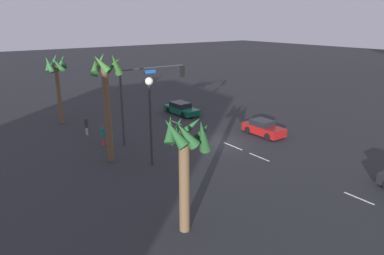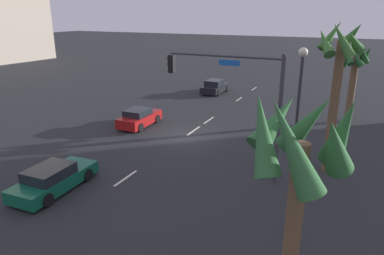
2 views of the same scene
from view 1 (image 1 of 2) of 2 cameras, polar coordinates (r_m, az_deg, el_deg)
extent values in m
plane|color=#232628|center=(30.32, 4.95, -2.34)|extent=(220.00, 220.00, 0.00)
cube|color=silver|center=(23.29, 25.75, -10.43)|extent=(1.87, 0.14, 0.01)
cube|color=silver|center=(27.40, 10.99, -4.79)|extent=(2.06, 0.14, 0.01)
cube|color=silver|center=(29.34, 6.75, -3.07)|extent=(2.24, 0.14, 0.01)
cube|color=silver|center=(35.78, -2.64, 0.80)|extent=(2.01, 0.14, 0.01)
cube|color=maroon|center=(32.50, 11.70, -0.30)|extent=(3.95, 1.74, 0.74)
cube|color=black|center=(32.47, 11.46, 0.81)|extent=(1.90, 1.53, 0.46)
cylinder|color=black|center=(32.41, 14.25, -0.92)|extent=(0.64, 0.22, 0.64)
cylinder|color=black|center=(31.21, 12.32, -1.49)|extent=(0.64, 0.22, 0.64)
cylinder|color=black|center=(33.92, 11.09, 0.11)|extent=(0.64, 0.22, 0.64)
cylinder|color=black|center=(32.78, 9.15, -0.39)|extent=(0.64, 0.22, 0.64)
cube|color=#0F5138|center=(38.95, -1.69, 2.91)|extent=(4.59, 1.99, 0.63)
cube|color=black|center=(39.03, -1.94, 3.80)|extent=(2.23, 1.68, 0.52)
cylinder|color=black|center=(38.43, 0.59, 2.47)|extent=(0.65, 0.24, 0.64)
cylinder|color=black|center=(37.41, -1.47, 2.05)|extent=(0.65, 0.24, 0.64)
cylinder|color=black|center=(40.58, -1.90, 3.27)|extent=(0.65, 0.24, 0.64)
cylinder|color=black|center=(39.62, -3.91, 2.89)|extent=(0.65, 0.24, 0.64)
cylinder|color=#38383D|center=(29.03, -11.42, 3.24)|extent=(0.20, 0.20, 6.55)
cylinder|color=#38383D|center=(29.77, -6.47, 9.76)|extent=(0.21, 5.97, 0.12)
cube|color=black|center=(31.39, -1.61, 9.19)|extent=(0.32, 0.32, 0.95)
sphere|color=#360503|center=(31.45, -1.34, 9.75)|extent=(0.20, 0.20, 0.20)
sphere|color=#392605|center=(31.49, -1.34, 9.20)|extent=(0.20, 0.20, 0.20)
sphere|color=green|center=(31.53, -1.33, 8.66)|extent=(0.20, 0.20, 0.20)
cube|color=#1959B2|center=(29.68, -6.96, 9.09)|extent=(0.06, 1.10, 0.28)
cylinder|color=#2D2D33|center=(24.77, -6.80, 0.21)|extent=(0.18, 0.18, 5.87)
sphere|color=#F2EACC|center=(24.02, -7.07, 7.56)|extent=(0.56, 0.56, 0.56)
cylinder|color=#BF3833|center=(30.09, -14.34, -2.25)|extent=(0.33, 0.33, 0.74)
cylinder|color=#1E7266|center=(29.84, -14.45, -0.84)|extent=(0.44, 0.44, 0.81)
sphere|color=brown|center=(29.69, -14.52, 0.11)|extent=(0.22, 0.22, 0.22)
cylinder|color=#B2A58C|center=(33.31, -16.90, -0.59)|extent=(0.30, 0.30, 0.71)
cylinder|color=#333338|center=(33.10, -17.01, 0.63)|extent=(0.40, 0.40, 0.77)
sphere|color=brown|center=(32.97, -17.08, 1.45)|extent=(0.21, 0.21, 0.21)
cylinder|color=brown|center=(37.29, -21.01, 4.96)|extent=(0.38, 0.38, 5.84)
cone|color=#2D6633|center=(37.73, -21.87, 9.86)|extent=(0.62, 1.37, 1.95)
cone|color=#2D6633|center=(36.88, -22.59, 9.47)|extent=(1.32, 0.92, 1.45)
cone|color=#2D6633|center=(36.26, -22.47, 9.55)|extent=(1.30, 1.05, 1.70)
cone|color=#2D6633|center=(36.10, -21.18, 9.62)|extent=(0.60, 1.32, 1.55)
cone|color=#2D6633|center=(36.65, -20.45, 9.94)|extent=(1.55, 1.17, 1.34)
cone|color=#2D6633|center=(37.46, -20.70, 9.94)|extent=(1.39, 1.21, 1.77)
cylinder|color=brown|center=(25.82, -13.66, 1.94)|extent=(0.47, 0.47, 7.08)
cone|color=#38702D|center=(25.93, -15.07, 10.02)|extent=(0.62, 1.38, 1.78)
cone|color=#38702D|center=(25.22, -15.68, 9.58)|extent=(1.44, 1.12, 1.24)
cone|color=#38702D|center=(24.48, -14.71, 10.14)|extent=(1.24, 1.37, 1.39)
cone|color=#38702D|center=(24.76, -12.44, 10.18)|extent=(1.39, 1.46, 1.73)
cone|color=#38702D|center=(25.84, -13.01, 9.84)|extent=(1.77, 1.32, 1.53)
cylinder|color=brown|center=(17.00, -1.26, -9.24)|extent=(0.53, 0.53, 5.14)
cone|color=#235628|center=(16.53, -2.81, -0.57)|extent=(0.66, 1.27, 1.43)
cone|color=#235628|center=(16.00, -3.60, -0.38)|extent=(1.24, 1.13, 1.38)
cone|color=#235628|center=(15.36, -2.85, -0.95)|extent=(1.54, 1.05, 1.47)
cone|color=#235628|center=(15.36, -0.95, -1.20)|extent=(1.04, 1.35, 1.39)
cone|color=#235628|center=(15.77, 1.82, -1.34)|extent=(1.24, 1.41, 1.88)
cone|color=#235628|center=(16.28, 1.73, -0.78)|extent=(1.83, 1.10, 1.58)
cone|color=#235628|center=(16.67, -0.47, -0.04)|extent=(1.52, 1.31, 1.44)
camera|label=2|loc=(43.34, -25.52, 13.37)|focal=32.96mm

